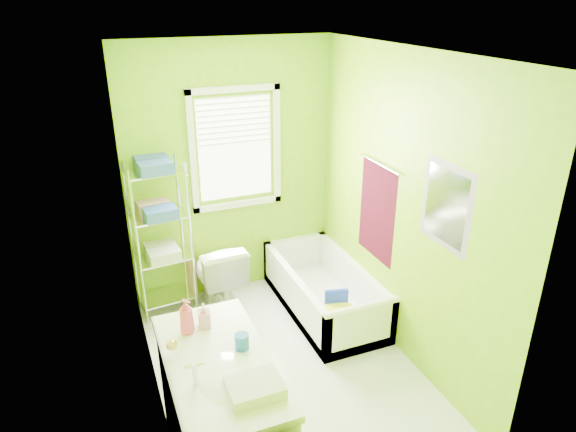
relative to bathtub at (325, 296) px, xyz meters
name	(u,v)px	position (x,y,z in m)	size (l,w,h in m)	color
ground	(285,367)	(-0.69, -0.65, -0.16)	(2.90, 2.90, 0.00)	silver
room_envelope	(284,200)	(-0.69, -0.65, 1.39)	(2.14, 2.94, 2.62)	#70A407
window	(235,143)	(-0.64, 0.77, 1.45)	(0.92, 0.05, 1.22)	white
door	(176,381)	(-1.73, -1.65, 0.84)	(0.09, 0.80, 2.00)	white
right_wall_decor	(402,209)	(0.35, -0.67, 1.16)	(0.04, 1.48, 1.17)	#3D0715
bathtub	(325,296)	(0.00, 0.00, 0.00)	(0.72, 1.55, 0.50)	white
toilet	(217,275)	(-0.98, 0.42, 0.23)	(0.44, 0.77, 0.78)	white
vanity	(222,415)	(-1.44, -1.47, 0.33)	(0.62, 1.22, 1.16)	white
wire_shelf_unit	(161,221)	(-1.45, 0.63, 0.81)	(0.56, 0.45, 1.59)	silver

